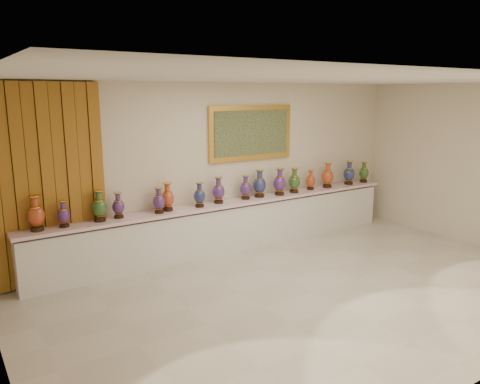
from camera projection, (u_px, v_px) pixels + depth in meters
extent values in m
plane|color=beige|center=(315.00, 292.00, 6.75)|extent=(8.00, 8.00, 0.00)
plane|color=beige|center=(223.00, 167.00, 8.48)|extent=(8.00, 0.00, 8.00)
plane|color=beige|center=(479.00, 166.00, 8.61)|extent=(0.00, 5.00, 5.00)
plane|color=white|center=(322.00, 79.00, 6.13)|extent=(8.00, 8.00, 0.00)
cube|color=#AA6C24|center=(48.00, 185.00, 6.79)|extent=(1.64, 0.14, 2.95)
cube|color=gold|center=(251.00, 133.00, 8.64)|extent=(1.80, 0.06, 1.00)
cube|color=#1C3118|center=(252.00, 133.00, 8.61)|extent=(1.62, 0.02, 0.82)
cube|color=white|center=(230.00, 228.00, 8.52)|extent=(7.20, 0.42, 0.81)
cube|color=#FFD6DE|center=(231.00, 203.00, 8.40)|extent=(7.28, 0.48, 0.05)
cylinder|color=black|center=(37.00, 229.00, 6.62)|extent=(0.18, 0.18, 0.05)
cone|color=gold|center=(37.00, 225.00, 6.61)|extent=(0.16, 0.16, 0.03)
ellipsoid|color=maroon|center=(36.00, 216.00, 6.58)|extent=(0.28, 0.28, 0.30)
cylinder|color=gold|center=(35.00, 207.00, 6.56)|extent=(0.16, 0.16, 0.01)
cylinder|color=maroon|center=(35.00, 202.00, 6.54)|extent=(0.09, 0.09, 0.11)
cone|color=maroon|center=(34.00, 197.00, 6.53)|extent=(0.16, 0.16, 0.04)
cylinder|color=gold|center=(34.00, 196.00, 6.52)|extent=(0.17, 0.17, 0.01)
cylinder|color=black|center=(64.00, 226.00, 6.81)|extent=(0.14, 0.14, 0.04)
cone|color=gold|center=(64.00, 223.00, 6.80)|extent=(0.12, 0.12, 0.03)
ellipsoid|color=#250E4F|center=(64.00, 216.00, 6.78)|extent=(0.24, 0.24, 0.23)
cylinder|color=gold|center=(63.00, 209.00, 6.76)|extent=(0.13, 0.13, 0.01)
cylinder|color=#250E4F|center=(63.00, 206.00, 6.75)|extent=(0.07, 0.07, 0.08)
cone|color=#250E4F|center=(63.00, 202.00, 6.74)|extent=(0.13, 0.13, 0.03)
cylinder|color=gold|center=(62.00, 201.00, 6.74)|extent=(0.13, 0.13, 0.01)
cylinder|color=black|center=(100.00, 220.00, 7.12)|extent=(0.17, 0.17, 0.05)
cone|color=gold|center=(100.00, 216.00, 7.11)|extent=(0.15, 0.15, 0.03)
ellipsoid|color=black|center=(99.00, 208.00, 7.08)|extent=(0.24, 0.24, 0.28)
cylinder|color=gold|center=(99.00, 200.00, 7.05)|extent=(0.15, 0.15, 0.01)
cylinder|color=black|center=(99.00, 196.00, 7.04)|extent=(0.09, 0.09, 0.10)
cone|color=black|center=(98.00, 192.00, 7.03)|extent=(0.15, 0.15, 0.04)
cylinder|color=gold|center=(98.00, 191.00, 7.02)|extent=(0.16, 0.16, 0.01)
cylinder|color=black|center=(119.00, 217.00, 7.31)|extent=(0.14, 0.14, 0.04)
cone|color=gold|center=(119.00, 214.00, 7.30)|extent=(0.13, 0.13, 0.03)
ellipsoid|color=#250E4F|center=(118.00, 207.00, 7.28)|extent=(0.24, 0.24, 0.24)
cylinder|color=gold|center=(118.00, 201.00, 7.26)|extent=(0.13, 0.13, 0.01)
cylinder|color=#250E4F|center=(118.00, 197.00, 7.25)|extent=(0.08, 0.08, 0.09)
cone|color=#250E4F|center=(118.00, 194.00, 7.23)|extent=(0.13, 0.13, 0.03)
cylinder|color=gold|center=(118.00, 193.00, 7.23)|extent=(0.13, 0.13, 0.01)
cylinder|color=black|center=(159.00, 212.00, 7.60)|extent=(0.15, 0.15, 0.04)
cone|color=gold|center=(159.00, 209.00, 7.59)|extent=(0.13, 0.13, 0.03)
ellipsoid|color=#250E4F|center=(159.00, 202.00, 7.57)|extent=(0.25, 0.25, 0.25)
cylinder|color=gold|center=(159.00, 196.00, 7.54)|extent=(0.14, 0.14, 0.01)
cylinder|color=#250E4F|center=(159.00, 192.00, 7.53)|extent=(0.08, 0.08, 0.09)
cone|color=#250E4F|center=(158.00, 189.00, 7.52)|extent=(0.14, 0.14, 0.03)
cylinder|color=gold|center=(158.00, 188.00, 7.52)|extent=(0.14, 0.14, 0.01)
cylinder|color=black|center=(168.00, 209.00, 7.76)|extent=(0.17, 0.17, 0.05)
cone|color=gold|center=(168.00, 206.00, 7.75)|extent=(0.15, 0.15, 0.03)
ellipsoid|color=maroon|center=(168.00, 199.00, 7.72)|extent=(0.23, 0.23, 0.27)
cylinder|color=gold|center=(167.00, 192.00, 7.69)|extent=(0.15, 0.15, 0.01)
cylinder|color=maroon|center=(167.00, 188.00, 7.68)|extent=(0.09, 0.09, 0.10)
cone|color=maroon|center=(167.00, 184.00, 7.67)|extent=(0.15, 0.15, 0.04)
cylinder|color=gold|center=(167.00, 183.00, 7.66)|extent=(0.15, 0.15, 0.01)
cylinder|color=black|center=(200.00, 206.00, 8.01)|extent=(0.15, 0.15, 0.04)
cone|color=gold|center=(200.00, 203.00, 8.00)|extent=(0.13, 0.13, 0.03)
ellipsoid|color=#0A153C|center=(199.00, 196.00, 7.97)|extent=(0.25, 0.25, 0.25)
cylinder|color=gold|center=(199.00, 190.00, 7.95)|extent=(0.14, 0.14, 0.01)
cylinder|color=#0A153C|center=(199.00, 187.00, 7.94)|extent=(0.08, 0.08, 0.09)
cone|color=#0A153C|center=(199.00, 184.00, 7.93)|extent=(0.14, 0.14, 0.03)
cylinder|color=gold|center=(199.00, 183.00, 7.93)|extent=(0.14, 0.14, 0.01)
cylinder|color=black|center=(219.00, 202.00, 8.29)|extent=(0.17, 0.17, 0.05)
cone|color=gold|center=(219.00, 199.00, 8.28)|extent=(0.15, 0.15, 0.03)
ellipsoid|color=#250E4F|center=(219.00, 192.00, 8.26)|extent=(0.28, 0.28, 0.27)
cylinder|color=gold|center=(218.00, 185.00, 8.23)|extent=(0.15, 0.15, 0.01)
cylinder|color=#250E4F|center=(218.00, 182.00, 8.22)|extent=(0.09, 0.09, 0.10)
cone|color=#250E4F|center=(218.00, 178.00, 8.20)|extent=(0.15, 0.15, 0.04)
cylinder|color=gold|center=(218.00, 177.00, 8.20)|extent=(0.15, 0.15, 0.01)
cylinder|color=black|center=(246.00, 198.00, 8.61)|extent=(0.16, 0.16, 0.04)
cone|color=gold|center=(246.00, 195.00, 8.60)|extent=(0.14, 0.14, 0.03)
ellipsoid|color=#250E4F|center=(246.00, 189.00, 8.57)|extent=(0.26, 0.26, 0.26)
cylinder|color=gold|center=(246.00, 183.00, 8.55)|extent=(0.14, 0.14, 0.01)
cylinder|color=#250E4F|center=(246.00, 180.00, 8.54)|extent=(0.08, 0.08, 0.09)
cone|color=#250E4F|center=(246.00, 176.00, 8.52)|extent=(0.14, 0.14, 0.03)
cylinder|color=gold|center=(246.00, 176.00, 8.52)|extent=(0.15, 0.15, 0.01)
cylinder|color=black|center=(259.00, 196.00, 8.78)|extent=(0.18, 0.18, 0.05)
cone|color=gold|center=(260.00, 193.00, 8.77)|extent=(0.16, 0.16, 0.03)
ellipsoid|color=#0A153C|center=(260.00, 185.00, 8.74)|extent=(0.30, 0.30, 0.30)
cylinder|color=gold|center=(260.00, 178.00, 8.71)|extent=(0.16, 0.16, 0.01)
cylinder|color=#0A153C|center=(260.00, 175.00, 8.70)|extent=(0.10, 0.10, 0.11)
cone|color=#0A153C|center=(260.00, 171.00, 8.68)|extent=(0.16, 0.16, 0.04)
cylinder|color=gold|center=(260.00, 170.00, 8.68)|extent=(0.17, 0.17, 0.01)
cylinder|color=black|center=(279.00, 194.00, 8.95)|extent=(0.18, 0.18, 0.05)
cone|color=gold|center=(280.00, 191.00, 8.94)|extent=(0.16, 0.16, 0.03)
ellipsoid|color=#250E4F|center=(280.00, 183.00, 8.91)|extent=(0.27, 0.27, 0.30)
cylinder|color=gold|center=(280.00, 177.00, 8.88)|extent=(0.16, 0.16, 0.01)
cylinder|color=#250E4F|center=(280.00, 173.00, 8.87)|extent=(0.10, 0.10, 0.11)
cone|color=#250E4F|center=(280.00, 170.00, 8.85)|extent=(0.16, 0.16, 0.04)
cylinder|color=gold|center=(280.00, 169.00, 8.85)|extent=(0.17, 0.17, 0.01)
cylinder|color=black|center=(294.00, 191.00, 9.17)|extent=(0.17, 0.17, 0.05)
cone|color=gold|center=(294.00, 189.00, 9.16)|extent=(0.15, 0.15, 0.03)
ellipsoid|color=black|center=(294.00, 182.00, 9.13)|extent=(0.25, 0.25, 0.28)
cylinder|color=gold|center=(294.00, 176.00, 9.10)|extent=(0.16, 0.16, 0.01)
cylinder|color=black|center=(294.00, 173.00, 9.09)|extent=(0.09, 0.09, 0.10)
cone|color=black|center=(295.00, 169.00, 9.08)|extent=(0.16, 0.16, 0.04)
cylinder|color=gold|center=(295.00, 168.00, 9.07)|extent=(0.16, 0.16, 0.01)
cylinder|color=black|center=(310.00, 189.00, 9.45)|extent=(0.14, 0.14, 0.04)
cone|color=gold|center=(310.00, 186.00, 9.44)|extent=(0.13, 0.13, 0.03)
ellipsoid|color=maroon|center=(311.00, 181.00, 9.42)|extent=(0.24, 0.24, 0.24)
cylinder|color=gold|center=(311.00, 176.00, 9.40)|extent=(0.13, 0.13, 0.01)
cylinder|color=maroon|center=(311.00, 174.00, 9.39)|extent=(0.08, 0.08, 0.09)
cone|color=maroon|center=(311.00, 171.00, 9.37)|extent=(0.13, 0.13, 0.03)
cylinder|color=gold|center=(311.00, 170.00, 9.37)|extent=(0.13, 0.13, 0.01)
cylinder|color=black|center=(327.00, 186.00, 9.67)|extent=(0.18, 0.18, 0.05)
cone|color=gold|center=(327.00, 183.00, 9.66)|extent=(0.16, 0.16, 0.03)
ellipsoid|color=maroon|center=(327.00, 177.00, 9.63)|extent=(0.30, 0.30, 0.30)
cylinder|color=gold|center=(328.00, 171.00, 9.60)|extent=(0.16, 0.16, 0.01)
cylinder|color=maroon|center=(328.00, 167.00, 9.59)|extent=(0.10, 0.10, 0.11)
cone|color=maroon|center=(328.00, 164.00, 9.57)|extent=(0.16, 0.16, 0.04)
cylinder|color=gold|center=(328.00, 163.00, 9.57)|extent=(0.17, 0.17, 0.01)
cylinder|color=black|center=(349.00, 183.00, 10.00)|extent=(0.18, 0.18, 0.05)
cone|color=gold|center=(349.00, 181.00, 9.99)|extent=(0.16, 0.16, 0.03)
ellipsoid|color=#0A153C|center=(349.00, 174.00, 9.96)|extent=(0.25, 0.25, 0.29)
cylinder|color=gold|center=(349.00, 168.00, 9.93)|extent=(0.16, 0.16, 0.01)
cylinder|color=#0A153C|center=(349.00, 165.00, 9.92)|extent=(0.09, 0.09, 0.11)
cone|color=#0A153C|center=(350.00, 162.00, 9.90)|extent=(0.16, 0.16, 0.04)
cylinder|color=gold|center=(350.00, 161.00, 9.90)|extent=(0.16, 0.16, 0.01)
cylinder|color=black|center=(363.00, 181.00, 10.24)|extent=(0.16, 0.16, 0.04)
cone|color=gold|center=(363.00, 179.00, 10.23)|extent=(0.14, 0.14, 0.03)
ellipsoid|color=black|center=(364.00, 173.00, 10.20)|extent=(0.24, 0.24, 0.26)
cylinder|color=gold|center=(364.00, 168.00, 10.18)|extent=(0.14, 0.14, 0.01)
cylinder|color=black|center=(364.00, 166.00, 10.17)|extent=(0.08, 0.08, 0.09)
cone|color=black|center=(364.00, 163.00, 10.15)|extent=(0.14, 0.14, 0.03)
cylinder|color=gold|center=(364.00, 162.00, 10.15)|extent=(0.15, 0.15, 0.01)
cube|color=white|center=(180.00, 211.00, 7.71)|extent=(0.10, 0.06, 0.00)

